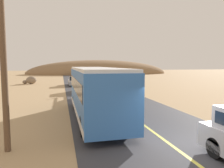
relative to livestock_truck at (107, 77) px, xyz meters
The scene contains 10 objects.
ground_plane 20.46m from the livestock_truck, 94.30° to the right, with size 240.00×240.00×0.00m, color tan.
road_surface 20.46m from the livestock_truck, 94.30° to the right, with size 8.00×120.00×0.02m, color #38383D.
road_centre_line 20.46m from the livestock_truck, 94.30° to the right, with size 0.16×117.60×0.00m, color #D8CC4C.
livestock_truck is the anchor object (origin of this frame).
bus 15.08m from the livestock_truck, 105.10° to the right, with size 2.54×10.00×3.21m.
car_far 8.46m from the livestock_truck, 118.21° to the left, with size 1.80×4.40×1.46m.
power_pole_near 20.63m from the livestock_truck, 113.45° to the right, with size 2.20×0.24×8.66m.
boulder_mid_field 16.21m from the livestock_truck, 133.92° to the left, with size 1.76×1.41×1.35m, color #84705B.
boulder_far_horizon 17.32m from the livestock_truck, 135.55° to the left, with size 0.94×0.72×0.67m, color #84705B.
distant_hill 50.48m from the livestock_truck, 81.01° to the left, with size 52.73×23.52×10.25m, color olive.
Camera 1 is at (-4.46, -7.16, 3.43)m, focal length 33.33 mm.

